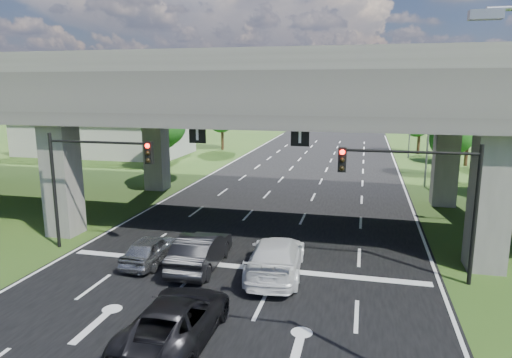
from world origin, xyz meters
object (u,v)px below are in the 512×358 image
at_px(signal_right, 422,186).
at_px(car_silver, 151,249).
at_px(streetlight_beyond, 408,108).
at_px(car_trailing, 176,320).
at_px(car_dark, 201,251).
at_px(car_white, 276,257).
at_px(signal_left, 90,170).
at_px(streetlight_far, 424,117).

xyz_separation_m(signal_right, car_silver, (-12.05, -0.94, -3.49)).
distance_m(streetlight_beyond, car_trailing, 44.60).
height_order(car_dark, car_trailing, car_dark).
relative_size(signal_right, car_silver, 1.54).
xyz_separation_m(car_dark, car_trailing, (1.38, -6.06, -0.07)).
height_order(car_silver, car_white, car_white).
height_order(signal_right, car_dark, signal_right).
xyz_separation_m(signal_left, streetlight_beyond, (17.92, 36.06, 1.66)).
height_order(streetlight_far, streetlight_beyond, same).
bearing_deg(streetlight_beyond, signal_left, -116.43).
bearing_deg(car_white, signal_left, -9.85).
xyz_separation_m(streetlight_far, car_dark, (-11.83, -21.00, -5.00)).
xyz_separation_m(streetlight_beyond, car_white, (-8.30, -37.00, -4.99)).
relative_size(streetlight_far, car_white, 1.75).
xyz_separation_m(car_silver, car_trailing, (3.87, -6.06, 0.08)).
bearing_deg(streetlight_beyond, streetlight_far, -90.00).
bearing_deg(signal_right, car_dark, -174.36).
bearing_deg(signal_left, signal_right, 0.00).
relative_size(streetlight_beyond, car_dark, 2.02).
height_order(streetlight_beyond, car_trailing, streetlight_beyond).
bearing_deg(car_dark, car_silver, -1.87).
bearing_deg(streetlight_beyond, signal_right, -93.61).
relative_size(car_white, car_trailing, 1.06).
height_order(car_dark, car_white, car_white).
bearing_deg(signal_right, car_trailing, -139.41).
bearing_deg(car_white, streetlight_far, -115.81).
distance_m(car_silver, car_white, 6.03).
bearing_deg(car_trailing, car_dark, -77.20).
height_order(streetlight_beyond, car_dark, streetlight_beyond).
height_order(car_white, car_trailing, car_white).
bearing_deg(car_silver, streetlight_far, -122.31).
bearing_deg(streetlight_beyond, car_white, -102.64).
bearing_deg(streetlight_far, car_white, -111.56).
bearing_deg(streetlight_beyond, car_trailing, -103.64).
xyz_separation_m(signal_left, car_trailing, (7.47, -7.00, -3.41)).
xyz_separation_m(signal_left, car_white, (9.62, -0.94, -3.33)).
bearing_deg(car_dark, signal_right, -176.24).
relative_size(signal_right, streetlight_beyond, 0.60).
bearing_deg(car_white, signal_right, -175.36).
height_order(streetlight_beyond, car_silver, streetlight_beyond).
bearing_deg(car_trailing, signal_right, -139.41).
bearing_deg(car_dark, car_white, 178.13).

